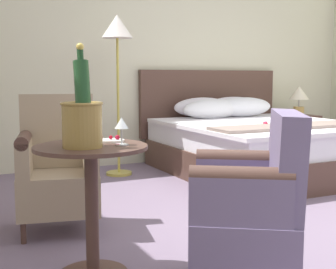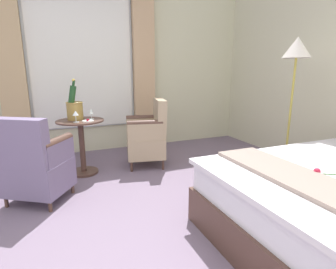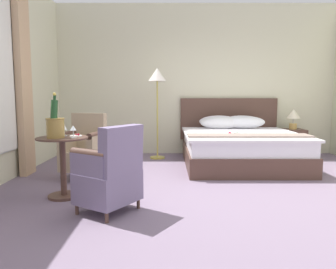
# 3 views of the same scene
# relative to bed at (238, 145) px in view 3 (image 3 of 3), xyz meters

# --- Properties ---
(ground_plane) EXTENTS (7.20, 7.20, 0.00)m
(ground_plane) POSITION_rel_bed_xyz_m (-0.67, -1.78, -0.33)
(ground_plane) COLOR slate
(wall_headboard_side) EXTENTS (5.77, 0.12, 3.05)m
(wall_headboard_side) POSITION_rel_bed_xyz_m (-0.67, 1.13, 1.19)
(wall_headboard_side) COLOR beige
(wall_headboard_side) RESTS_ON ground
(bed) EXTENTS (1.98, 2.25, 1.15)m
(bed) POSITION_rel_bed_xyz_m (0.00, 0.00, 0.00)
(bed) COLOR #4F352C
(bed) RESTS_ON ground
(nightstand) EXTENTS (0.45, 0.46, 0.55)m
(nightstand) POSITION_rel_bed_xyz_m (1.22, 0.70, -0.06)
(nightstand) COLOR #4F352C
(nightstand) RESTS_ON ground
(bedside_lamp) EXTENTS (0.27, 0.27, 0.39)m
(bedside_lamp) POSITION_rel_bed_xyz_m (1.22, 0.70, 0.48)
(bedside_lamp) COLOR tan
(bedside_lamp) RESTS_ON nightstand
(floor_lamp_brass) EXTENTS (0.33, 0.33, 1.72)m
(floor_lamp_brass) POSITION_rel_bed_xyz_m (-1.45, 0.51, 1.11)
(floor_lamp_brass) COLOR gold
(floor_lamp_brass) RESTS_ON ground
(side_table_round) EXTENTS (0.59, 0.59, 0.71)m
(side_table_round) POSITION_rel_bed_xyz_m (-2.48, -1.95, 0.09)
(side_table_round) COLOR #4F352C
(side_table_round) RESTS_ON ground
(champagne_bucket) EXTENTS (0.21, 0.21, 0.51)m
(champagne_bucket) POSITION_rel_bed_xyz_m (-2.53, -2.01, 0.53)
(champagne_bucket) COLOR olive
(champagne_bucket) RESTS_ON side_table_round
(wine_glass_near_bucket) EXTENTS (0.07, 0.07, 0.14)m
(wine_glass_near_bucket) POSITION_rel_bed_xyz_m (-2.33, -2.01, 0.48)
(wine_glass_near_bucket) COLOR white
(wine_glass_near_bucket) RESTS_ON side_table_round
(wine_glass_near_edge) EXTENTS (0.07, 0.07, 0.14)m
(wine_glass_near_edge) POSITION_rel_bed_xyz_m (-2.49, -1.81, 0.48)
(wine_glass_near_edge) COLOR white
(wine_glass_near_edge) RESTS_ON side_table_round
(snack_plate) EXTENTS (0.14, 0.14, 0.04)m
(snack_plate) POSITION_rel_bed_xyz_m (-2.34, -1.87, 0.39)
(snack_plate) COLOR white
(snack_plate) RESTS_ON side_table_round
(armchair_by_window) EXTENTS (0.63, 0.63, 0.94)m
(armchair_by_window) POSITION_rel_bed_xyz_m (-2.45, -1.05, 0.10)
(armchair_by_window) COLOR #4F352C
(armchair_by_window) RESTS_ON ground
(armchair_facing_bed) EXTENTS (0.72, 0.74, 0.90)m
(armchair_facing_bed) POSITION_rel_bed_xyz_m (-1.83, -2.46, 0.07)
(armchair_facing_bed) COLOR #4F352C
(armchair_facing_bed) RESTS_ON ground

